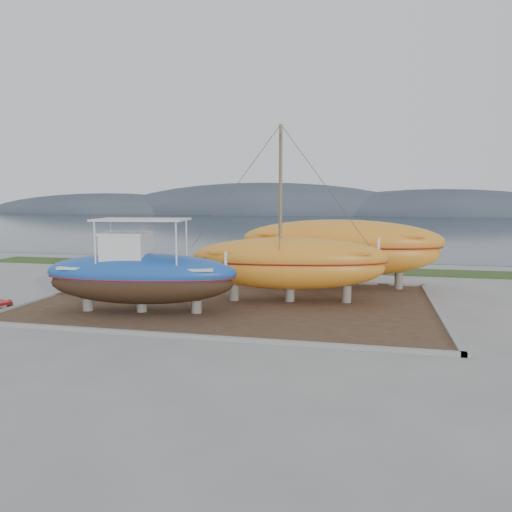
% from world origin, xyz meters
% --- Properties ---
extents(ground, '(140.00, 140.00, 0.00)m').
position_xyz_m(ground, '(0.00, 0.00, 0.00)').
color(ground, gray).
rests_on(ground, ground).
extents(dirt_patch, '(18.00, 12.00, 0.06)m').
position_xyz_m(dirt_patch, '(0.00, 4.00, 0.03)').
color(dirt_patch, '#422D1E').
rests_on(dirt_patch, ground).
extents(curb_frame, '(18.60, 12.60, 0.15)m').
position_xyz_m(curb_frame, '(0.00, 4.00, 0.07)').
color(curb_frame, gray).
rests_on(curb_frame, ground).
extents(grass_strip, '(44.00, 3.00, 0.08)m').
position_xyz_m(grass_strip, '(0.00, 15.50, 0.04)').
color(grass_strip, '#284219').
rests_on(grass_strip, ground).
extents(sea, '(260.00, 100.00, 0.04)m').
position_xyz_m(sea, '(0.00, 70.00, 0.00)').
color(sea, '#182630').
rests_on(sea, ground).
extents(mountain_ridge, '(200.00, 36.00, 20.00)m').
position_xyz_m(mountain_ridge, '(0.00, 125.00, 0.00)').
color(mountain_ridge, '#333D49').
rests_on(mountain_ridge, ground).
extents(blue_caique, '(8.51, 3.64, 3.97)m').
position_xyz_m(blue_caique, '(-3.27, 1.12, 2.05)').
color(blue_caique, '#1C52B1').
rests_on(blue_caique, dirt_patch).
extents(white_dinghy, '(4.46, 2.19, 1.28)m').
position_xyz_m(white_dinghy, '(-7.45, 5.05, 0.70)').
color(white_dinghy, silver).
rests_on(white_dinghy, dirt_patch).
extents(orange_sailboat, '(9.44, 3.97, 8.14)m').
position_xyz_m(orange_sailboat, '(2.57, 4.64, 4.13)').
color(orange_sailboat, orange).
rests_on(orange_sailboat, dirt_patch).
extents(orange_bare_hull, '(10.86, 3.32, 3.55)m').
position_xyz_m(orange_bare_hull, '(4.62, 9.07, 1.84)').
color(orange_bare_hull, orange).
rests_on(orange_bare_hull, dirt_patch).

